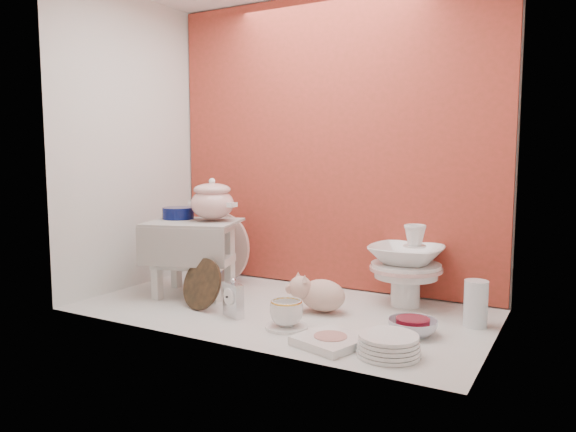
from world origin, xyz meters
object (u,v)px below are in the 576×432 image
mantel_clock (233,298)px  dinner_plate_stack (388,345)px  soup_tureen (212,199)px  gold_rim_teacup (286,313)px  plush_pig (323,295)px  step_stool (194,258)px  floral_platter (222,247)px  crystal_bowl (413,327)px  blue_white_vase (218,257)px  porcelain_tower (406,265)px

mantel_clock → dinner_plate_stack: size_ratio=0.75×
soup_tureen → gold_rim_teacup: (0.58, -0.29, -0.41)m
plush_pig → dinner_plate_stack: plush_pig is taller
step_stool → floral_platter: floral_platter is taller
step_stool → crystal_bowl: size_ratio=2.25×
step_stool → blue_white_vase: size_ratio=1.79×
floral_platter → plush_pig: (0.74, -0.28, -0.11)m
soup_tureen → crystal_bowl: soup_tureen is taller
dinner_plate_stack → porcelain_tower: (-0.13, 0.64, 0.15)m
step_stool → mantel_clock: (0.38, -0.22, -0.10)m
floral_platter → gold_rim_teacup: 0.91m
gold_rim_teacup → mantel_clock: bearing=174.5°
soup_tureen → porcelain_tower: soup_tureen is taller
floral_platter → mantel_clock: size_ratio=2.25×
gold_rim_teacup → dinner_plate_stack: bearing=-10.5°
floral_platter → blue_white_vase: (-0.07, 0.05, -0.07)m
soup_tureen → dinner_plate_stack: size_ratio=1.13×
mantel_clock → gold_rim_teacup: (0.27, -0.03, -0.02)m
blue_white_vase → plush_pig: 0.87m
plush_pig → gold_rim_teacup: (-0.03, -0.27, -0.01)m
crystal_bowl → floral_platter: bearing=162.1°
blue_white_vase → crystal_bowl: 1.32m
mantel_clock → dinner_plate_stack: 0.73m
crystal_bowl → plush_pig: bearing=166.7°
blue_white_vase → porcelain_tower: 1.10m
floral_platter → blue_white_vase: bearing=144.6°
gold_rim_teacup → soup_tureen: bearing=153.2°
plush_pig → dinner_plate_stack: (0.42, -0.36, -0.04)m
plush_pig → porcelain_tower: porcelain_tower is taller
step_stool → gold_rim_teacup: step_stool is taller
step_stool → gold_rim_teacup: (0.66, -0.24, -0.12)m
floral_platter → mantel_clock: (0.44, -0.52, -0.10)m
mantel_clock → floral_platter: bearing=154.3°
soup_tureen → gold_rim_teacup: soup_tureen is taller
blue_white_vase → crystal_bowl: (1.24, -0.43, -0.09)m
plush_pig → crystal_bowl: plush_pig is taller
crystal_bowl → porcelain_tower: 0.44m
blue_white_vase → porcelain_tower: porcelain_tower is taller
floral_platter → dinner_plate_stack: (1.16, -0.63, -0.15)m
soup_tureen → plush_pig: (0.61, -0.02, -0.39)m
floral_platter → blue_white_vase: floral_platter is taller
soup_tureen → crystal_bowl: 1.14m
soup_tureen → mantel_clock: bearing=-41.2°
step_stool → porcelain_tower: size_ratio=1.12×
mantel_clock → plush_pig: bearing=63.3°
floral_platter → dinner_plate_stack: bearing=-28.6°
step_stool → floral_platter: (-0.06, 0.31, 0.00)m
gold_rim_teacup → step_stool: bearing=159.8°
gold_rim_teacup → dinner_plate_stack: size_ratio=0.59×
soup_tureen → crystal_bowl: size_ratio=1.33×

